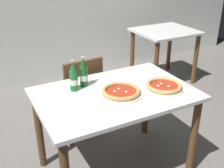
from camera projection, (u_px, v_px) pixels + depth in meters
ground_plane at (115, 168)px, 2.45m from camera, size 8.00×8.00×0.00m
dining_table_main at (115, 105)px, 2.18m from camera, size 1.20×0.80×0.75m
chair_behind_table at (80, 93)px, 2.71m from camera, size 0.43×0.43×0.85m
dining_table_background at (164, 41)px, 3.88m from camera, size 0.80×0.70×0.75m
pizza_margherita_near at (164, 86)px, 2.18m from camera, size 0.31×0.31×0.04m
pizza_marinara_far at (121, 92)px, 2.09m from camera, size 0.32×0.32×0.04m
beer_bottle_left at (74, 78)px, 2.12m from camera, size 0.07×0.07×0.25m
beer_bottle_center at (84, 74)px, 2.19m from camera, size 0.07×0.07×0.25m
napkin_with_cutlery at (87, 112)px, 1.87m from camera, size 0.22×0.22×0.01m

